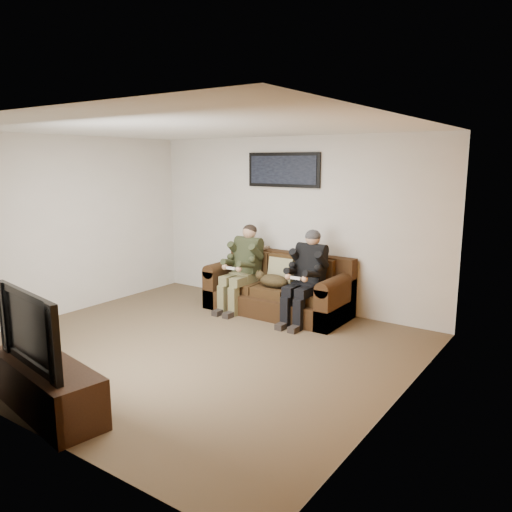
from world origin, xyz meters
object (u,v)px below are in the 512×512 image
Objects in this scene: framed_poster at (283,170)px; person_right at (307,271)px; sofa at (280,290)px; person_left at (243,263)px; television at (41,326)px; tv_stand at (47,387)px; cat at (273,280)px.

person_right is at bearing -37.20° from framed_poster.
sofa is at bearing -62.85° from framed_poster.
person_right is (1.10, 0.00, 0.00)m from person_left.
person_right reaches higher than television.
person_left is 0.88× the size of tv_stand.
television is at bearing -91.84° from sofa.
framed_poster is at bearing 100.95° from tv_stand.
person_right is at bearing 89.33° from tv_stand.
television reaches higher than cat.
person_right reaches higher than cat.
tv_stand is at bearing -80.13° from television.
television is (-0.13, -3.56, 0.27)m from cat.
person_right is 1.96× the size of cat.
framed_poster is at bearing 100.95° from television.
person_right is 0.89× the size of tv_stand.
cat is 3.57m from television.
sofa is 1.82m from framed_poster.
tv_stand is (-0.13, -3.56, -0.30)m from cat.
framed_poster reaches higher than person_left.
person_left is 3.62m from television.
framed_poster is (-0.20, 0.39, 1.77)m from sofa.
person_left is 1.10m from person_right.
television is at bearing 99.87° from tv_stand.
tv_stand is 0.57m from television.
cat is 0.45× the size of tv_stand.
person_left is 0.59m from cat.
person_left reaches higher than cat.
person_left is 0.99× the size of person_right.
person_left is at bearing -162.01° from sofa.
sofa is 1.70× the size of framed_poster.
television is at bearing -83.25° from person_left.
sofa is 0.69m from person_left.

